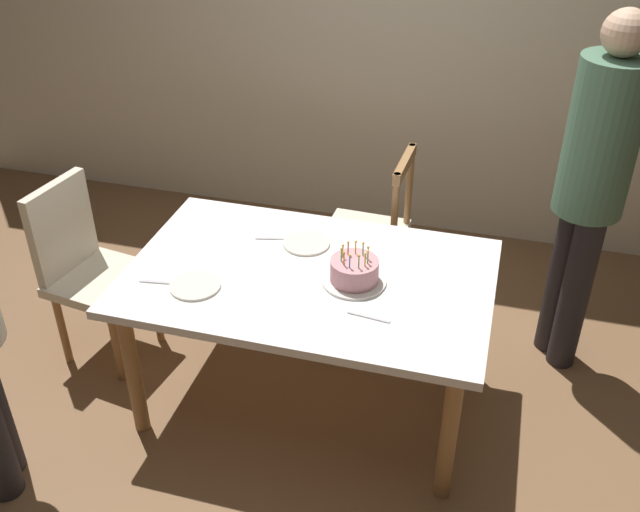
{
  "coord_description": "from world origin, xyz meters",
  "views": [
    {
      "loc": [
        0.75,
        -2.52,
        2.53
      ],
      "look_at": [
        0.05,
        0.0,
        0.83
      ],
      "focal_mm": 40.58,
      "sensor_mm": 36.0,
      "label": 1
    }
  ],
  "objects_px": {
    "birthday_cake": "(354,272)",
    "plate_near_celebrant": "(195,286)",
    "chair_spindle_back": "(369,236)",
    "person_guest": "(593,179)",
    "chair_upholstered": "(86,263)",
    "plate_far_side": "(306,243)",
    "dining_table": "(309,289)"
  },
  "relations": [
    {
      "from": "plate_far_side",
      "to": "chair_spindle_back",
      "type": "bearing_deg",
      "value": 73.19
    },
    {
      "from": "dining_table",
      "to": "chair_spindle_back",
      "type": "relative_size",
      "value": 1.69
    },
    {
      "from": "dining_table",
      "to": "plate_near_celebrant",
      "type": "bearing_deg",
      "value": -152.51
    },
    {
      "from": "plate_far_side",
      "to": "chair_spindle_back",
      "type": "relative_size",
      "value": 0.23
    },
    {
      "from": "dining_table",
      "to": "birthday_cake",
      "type": "relative_size",
      "value": 5.73
    },
    {
      "from": "dining_table",
      "to": "plate_far_side",
      "type": "distance_m",
      "value": 0.26
    },
    {
      "from": "birthday_cake",
      "to": "plate_near_celebrant",
      "type": "height_order",
      "value": "birthday_cake"
    },
    {
      "from": "birthday_cake",
      "to": "plate_near_celebrant",
      "type": "distance_m",
      "value": 0.68
    },
    {
      "from": "plate_far_side",
      "to": "dining_table",
      "type": "bearing_deg",
      "value": -70.74
    },
    {
      "from": "chair_upholstered",
      "to": "plate_near_celebrant",
      "type": "bearing_deg",
      "value": -21.95
    },
    {
      "from": "dining_table",
      "to": "chair_upholstered",
      "type": "distance_m",
      "value": 1.2
    },
    {
      "from": "birthday_cake",
      "to": "chair_upholstered",
      "type": "xyz_separation_m",
      "value": [
        -1.4,
        0.08,
        -0.25
      ]
    },
    {
      "from": "birthday_cake",
      "to": "chair_upholstered",
      "type": "height_order",
      "value": "chair_upholstered"
    },
    {
      "from": "chair_spindle_back",
      "to": "birthday_cake",
      "type": "bearing_deg",
      "value": -82.86
    },
    {
      "from": "plate_near_celebrant",
      "to": "person_guest",
      "type": "bearing_deg",
      "value": 29.19
    },
    {
      "from": "plate_far_side",
      "to": "chair_spindle_back",
      "type": "distance_m",
      "value": 0.69
    },
    {
      "from": "plate_near_celebrant",
      "to": "person_guest",
      "type": "height_order",
      "value": "person_guest"
    },
    {
      "from": "plate_near_celebrant",
      "to": "chair_spindle_back",
      "type": "relative_size",
      "value": 0.23
    },
    {
      "from": "chair_spindle_back",
      "to": "person_guest",
      "type": "height_order",
      "value": "person_guest"
    },
    {
      "from": "plate_near_celebrant",
      "to": "chair_spindle_back",
      "type": "distance_m",
      "value": 1.22
    },
    {
      "from": "chair_upholstered",
      "to": "person_guest",
      "type": "xyz_separation_m",
      "value": [
        2.35,
        0.59,
        0.5
      ]
    },
    {
      "from": "plate_near_celebrant",
      "to": "chair_upholstered",
      "type": "bearing_deg",
      "value": 158.05
    },
    {
      "from": "plate_far_side",
      "to": "chair_upholstered",
      "type": "height_order",
      "value": "chair_upholstered"
    },
    {
      "from": "chair_spindle_back",
      "to": "person_guest",
      "type": "distance_m",
      "value": 1.21
    },
    {
      "from": "chair_spindle_back",
      "to": "chair_upholstered",
      "type": "height_order",
      "value": "same"
    },
    {
      "from": "birthday_cake",
      "to": "plate_far_side",
      "type": "bearing_deg",
      "value": 139.88
    },
    {
      "from": "birthday_cake",
      "to": "person_guest",
      "type": "xyz_separation_m",
      "value": [
        0.95,
        0.68,
        0.24
      ]
    },
    {
      "from": "chair_upholstered",
      "to": "person_guest",
      "type": "relative_size",
      "value": 0.53
    },
    {
      "from": "person_guest",
      "to": "plate_near_celebrant",
      "type": "bearing_deg",
      "value": -150.81
    },
    {
      "from": "plate_far_side",
      "to": "chair_upholstered",
      "type": "bearing_deg",
      "value": -171.94
    },
    {
      "from": "chair_upholstered",
      "to": "person_guest",
      "type": "distance_m",
      "value": 2.47
    },
    {
      "from": "dining_table",
      "to": "chair_spindle_back",
      "type": "xyz_separation_m",
      "value": [
        0.1,
        0.83,
        -0.19
      ]
    }
  ]
}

